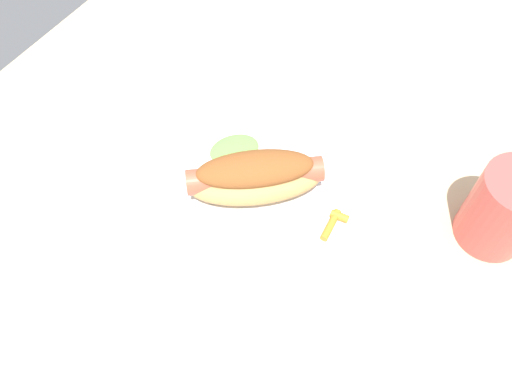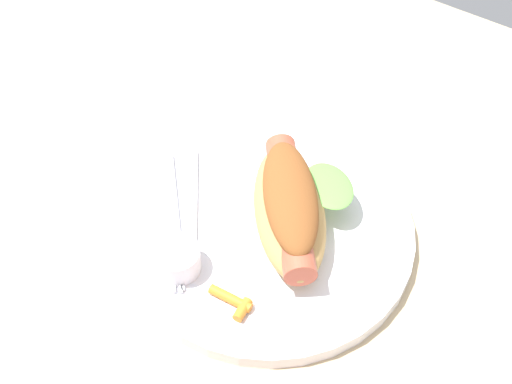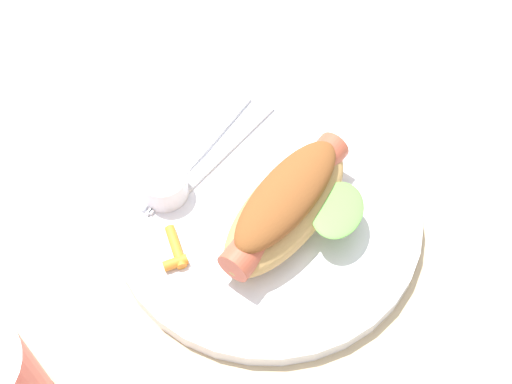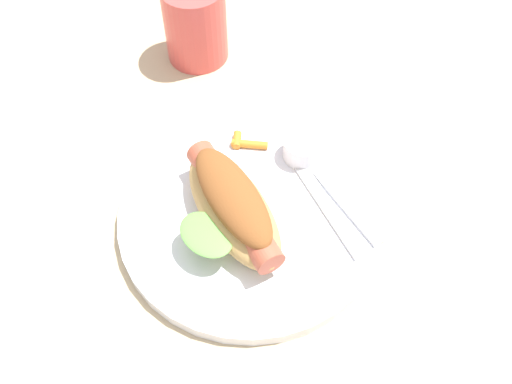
% 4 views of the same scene
% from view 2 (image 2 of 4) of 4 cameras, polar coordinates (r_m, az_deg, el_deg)
% --- Properties ---
extents(ground_plane, '(1.20, 0.90, 0.02)m').
position_cam_2_polar(ground_plane, '(0.72, -1.75, -3.23)').
color(ground_plane, tan).
extents(plate, '(0.28, 0.28, 0.02)m').
position_cam_2_polar(plate, '(0.70, 0.98, -3.12)').
color(plate, white).
rests_on(plate, ground_plane).
extents(hot_dog, '(0.15, 0.16, 0.06)m').
position_cam_2_polar(hot_dog, '(0.68, 2.72, -1.11)').
color(hot_dog, tan).
rests_on(hot_dog, plate).
extents(sauce_ramekin, '(0.04, 0.04, 0.03)m').
position_cam_2_polar(sauce_ramekin, '(0.66, -6.23, -5.27)').
color(sauce_ramekin, white).
rests_on(sauce_ramekin, plate).
extents(fork, '(0.12, 0.13, 0.00)m').
position_cam_2_polar(fork, '(0.71, -6.55, -1.91)').
color(fork, silver).
rests_on(fork, plate).
extents(knife, '(0.09, 0.12, 0.00)m').
position_cam_2_polar(knife, '(0.71, -5.19, -0.96)').
color(knife, silver).
rests_on(knife, plate).
extents(carrot_garnish, '(0.04, 0.02, 0.01)m').
position_cam_2_polar(carrot_garnish, '(0.64, -1.68, -8.66)').
color(carrot_garnish, orange).
rests_on(carrot_garnish, plate).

